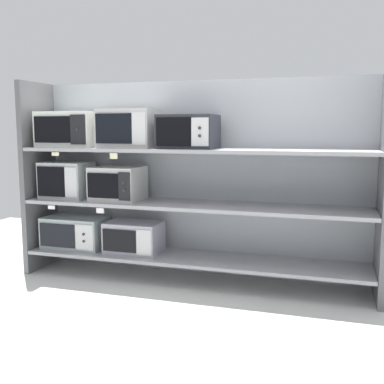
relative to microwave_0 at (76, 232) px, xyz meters
The scene contains 18 objects.
ground 1.56m from the microwave_0, 41.15° to the right, with size 6.97×6.00×0.02m, color silver.
back_panel 1.28m from the microwave_0, 13.76° to the left, with size 3.17×0.04×1.75m, color #9EA3A8.
upright_left 0.63m from the microwave_0, behind, with size 0.05×0.51×1.75m, color #5B5B5E.
upright_right 2.71m from the microwave_0, ahead, with size 0.05×0.51×1.75m, color #5B5B5E.
shelf_0 1.15m from the microwave_0, ahead, with size 2.97×0.51×0.03m, color #99999E.
microwave_0 is the anchor object (origin of this frame).
microwave_1 0.60m from the microwave_0, ahead, with size 0.48×0.34×0.28m.
shelf_1 1.18m from the microwave_0, ahead, with size 2.97×0.51×0.03m, color #99999E.
microwave_2 0.50m from the microwave_0, behind, with size 0.43×0.34×0.33m.
microwave_3 0.65m from the microwave_0, ahead, with size 0.42×0.40×0.30m.
price_tag_0 0.38m from the microwave_0, 106.84° to the right, with size 0.07×0.00×0.03m, color white.
price_tag_1 0.54m from the microwave_0, 32.52° to the right, with size 0.07×0.00×0.04m, color white.
shelf_2 1.38m from the microwave_0, ahead, with size 2.97×0.51×0.03m, color #99999E.
microwave_4 0.95m from the microwave_0, behind, with size 0.54×0.38×0.32m.
microwave_5 1.11m from the microwave_0, ahead, with size 0.49×0.36×0.34m.
microwave_6 1.45m from the microwave_0, ahead, with size 0.47×0.39×0.28m.
price_tag_2 0.79m from the microwave_0, 93.68° to the right, with size 0.07×0.00×0.03m, color beige.
price_tag_3 0.95m from the microwave_0, 25.29° to the right, with size 0.07×0.00×0.05m, color beige.
Camera 1 is at (1.14, -3.72, 1.32)m, focal length 43.10 mm.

